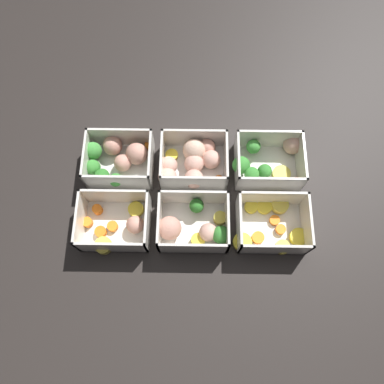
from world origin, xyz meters
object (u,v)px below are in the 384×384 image
container_near_center (191,162)px  container_far_right (115,224)px  container_near_left (265,161)px  container_near_right (116,159)px  container_far_left (270,225)px  container_far_center (192,226)px

container_near_center → container_far_right: 0.21m
container_near_left → container_near_right: same height
container_near_left → container_near_right: bearing=-0.1°
container_near_center → container_far_left: 0.22m
container_near_left → container_far_left: 0.14m
container_far_left → container_near_center: bearing=-39.5°
container_near_right → container_far_center: same height
container_near_center → container_far_center: same height
container_near_left → container_far_left: same height
container_near_center → container_far_center: size_ratio=1.01×
container_near_left → container_near_center: size_ratio=1.06×
container_far_right → container_near_right: bearing=-86.3°
container_near_center → container_near_right: 0.16m
container_near_left → container_far_left: bearing=91.2°
container_near_left → container_far_right: size_ratio=1.14×
container_near_center → container_far_right: (0.16, 0.14, -0.00)m
container_near_right → container_far_center: size_ratio=0.97×
container_far_center → container_near_center: bearing=-88.1°
container_near_center → container_far_center: (-0.00, 0.14, 0.00)m
container_far_center → container_far_right: (0.16, -0.00, -0.00)m
container_far_center → container_far_right: bearing=-1.2°
container_far_right → container_far_left: bearing=-179.5°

